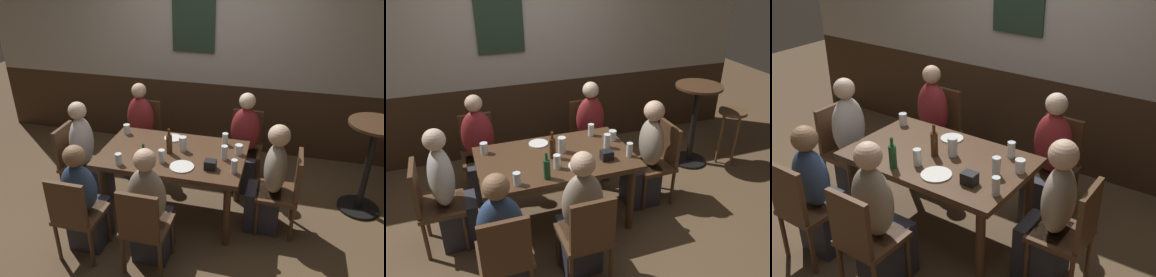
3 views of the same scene
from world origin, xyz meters
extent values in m
plane|color=brown|center=(0.00, 0.00, 0.00)|extent=(12.00, 12.00, 0.00)
cube|color=#3D2819|center=(0.00, 1.65, 0.47)|extent=(6.40, 0.10, 0.95)
cube|color=#B7B2A8|center=(0.00, 1.65, 1.77)|extent=(6.40, 0.10, 1.65)
cube|color=#233828|center=(-0.19, 1.58, 1.72)|extent=(0.56, 0.03, 0.68)
cube|color=#472D1C|center=(0.00, 0.00, 0.71)|extent=(1.47, 0.90, 0.05)
cylinder|color=#472D1C|center=(-0.63, -0.37, 0.34)|extent=(0.07, 0.07, 0.69)
cylinder|color=#472D1C|center=(0.63, -0.37, 0.34)|extent=(0.07, 0.07, 0.69)
cylinder|color=#472D1C|center=(-0.63, 0.37, 0.34)|extent=(0.07, 0.07, 0.69)
cylinder|color=#472D1C|center=(0.63, 0.37, 0.34)|extent=(0.07, 0.07, 0.69)
cube|color=#513521|center=(0.00, -0.79, 0.43)|extent=(0.40, 0.40, 0.04)
cube|color=#513521|center=(0.00, -0.97, 0.67)|extent=(0.36, 0.04, 0.43)
cylinder|color=#513521|center=(-0.17, -0.62, 0.21)|extent=(0.04, 0.04, 0.41)
cylinder|color=#513521|center=(0.17, -0.62, 0.21)|extent=(0.04, 0.04, 0.41)
cylinder|color=#513521|center=(-0.17, -0.96, 0.21)|extent=(0.04, 0.04, 0.41)
cylinder|color=#513521|center=(0.17, -0.96, 0.21)|extent=(0.04, 0.04, 0.41)
cube|color=#513521|center=(1.07, 0.00, 0.43)|extent=(0.40, 0.40, 0.04)
cube|color=#513521|center=(1.25, 0.00, 0.67)|extent=(0.04, 0.36, 0.43)
cylinder|color=#513521|center=(0.90, -0.17, 0.21)|extent=(0.04, 0.04, 0.41)
cylinder|color=#513521|center=(0.90, 0.17, 0.21)|extent=(0.04, 0.04, 0.41)
cylinder|color=#513521|center=(1.24, -0.17, 0.21)|extent=(0.04, 0.04, 0.41)
cylinder|color=#513521|center=(1.24, 0.17, 0.21)|extent=(0.04, 0.04, 0.41)
cube|color=#513521|center=(0.65, 0.79, 0.43)|extent=(0.40, 0.40, 0.04)
cube|color=#513521|center=(0.65, 0.97, 0.67)|extent=(0.36, 0.04, 0.43)
cylinder|color=#513521|center=(0.82, 0.62, 0.21)|extent=(0.04, 0.04, 0.41)
cylinder|color=#513521|center=(0.48, 0.62, 0.21)|extent=(0.04, 0.04, 0.41)
cylinder|color=#513521|center=(0.82, 0.96, 0.21)|extent=(0.04, 0.04, 0.41)
cylinder|color=#513521|center=(0.48, 0.96, 0.21)|extent=(0.04, 0.04, 0.41)
cube|color=#513521|center=(-0.65, 0.79, 0.43)|extent=(0.40, 0.40, 0.04)
cube|color=#513521|center=(-0.65, 0.97, 0.67)|extent=(0.36, 0.04, 0.43)
cylinder|color=#513521|center=(-0.48, 0.62, 0.21)|extent=(0.04, 0.04, 0.41)
cylinder|color=#513521|center=(-0.82, 0.62, 0.21)|extent=(0.04, 0.04, 0.41)
cylinder|color=#513521|center=(-0.48, 0.96, 0.21)|extent=(0.04, 0.04, 0.41)
cylinder|color=#513521|center=(-0.82, 0.96, 0.21)|extent=(0.04, 0.04, 0.41)
cube|color=#513521|center=(-0.65, -0.79, 0.43)|extent=(0.40, 0.40, 0.04)
cube|color=#513521|center=(-0.65, -0.97, 0.67)|extent=(0.36, 0.04, 0.43)
cylinder|color=#513521|center=(-0.82, -0.62, 0.21)|extent=(0.04, 0.04, 0.41)
cylinder|color=#513521|center=(-0.48, -0.62, 0.21)|extent=(0.04, 0.04, 0.41)
cylinder|color=#513521|center=(-0.82, -0.96, 0.21)|extent=(0.04, 0.04, 0.41)
cylinder|color=#513521|center=(-0.48, -0.96, 0.21)|extent=(0.04, 0.04, 0.41)
cube|color=#513521|center=(-1.07, 0.00, 0.43)|extent=(0.40, 0.40, 0.04)
cube|color=#513521|center=(-1.25, 0.00, 0.67)|extent=(0.04, 0.36, 0.43)
cylinder|color=#513521|center=(-0.90, 0.17, 0.21)|extent=(0.04, 0.04, 0.41)
cylinder|color=#513521|center=(-0.90, -0.17, 0.21)|extent=(0.04, 0.04, 0.41)
cylinder|color=#513521|center=(-1.24, 0.17, 0.21)|extent=(0.04, 0.04, 0.41)
cylinder|color=#513521|center=(-1.24, -0.17, 0.21)|extent=(0.04, 0.04, 0.41)
cube|color=#2D2D38|center=(0.00, -0.66, 0.23)|extent=(0.32, 0.34, 0.45)
ellipsoid|color=tan|center=(0.00, -0.75, 0.72)|extent=(0.34, 0.22, 0.54)
sphere|color=#DBB293|center=(0.00, -0.75, 1.07)|extent=(0.19, 0.19, 0.19)
cube|color=#2D2D38|center=(0.94, 0.00, 0.23)|extent=(0.34, 0.32, 0.45)
ellipsoid|color=tan|center=(1.03, 0.00, 0.71)|extent=(0.22, 0.34, 0.52)
sphere|color=#DBB293|center=(1.03, 0.00, 1.06)|extent=(0.21, 0.21, 0.21)
cube|color=#2D2D38|center=(0.65, 0.66, 0.23)|extent=(0.32, 0.34, 0.45)
ellipsoid|color=maroon|center=(0.65, 0.75, 0.72)|extent=(0.34, 0.22, 0.55)
sphere|color=beige|center=(0.65, 0.75, 1.08)|extent=(0.19, 0.19, 0.19)
cube|color=#2D2D38|center=(-0.65, 0.66, 0.23)|extent=(0.32, 0.34, 0.45)
ellipsoid|color=maroon|center=(-0.65, 0.75, 0.73)|extent=(0.34, 0.22, 0.56)
sphere|color=#DBB293|center=(-0.65, 0.75, 1.09)|extent=(0.18, 0.18, 0.18)
cube|color=#2D2D38|center=(-0.65, -0.66, 0.23)|extent=(0.32, 0.34, 0.45)
ellipsoid|color=#334C7A|center=(-0.65, -0.75, 0.69)|extent=(0.34, 0.22, 0.48)
sphere|color=#936B4C|center=(-0.65, -0.75, 1.02)|extent=(0.20, 0.20, 0.20)
cube|color=#2D2D38|center=(-0.94, 0.00, 0.23)|extent=(0.34, 0.32, 0.45)
ellipsoid|color=silver|center=(-1.03, 0.00, 0.73)|extent=(0.22, 0.34, 0.56)
sphere|color=beige|center=(-1.03, 0.00, 1.09)|extent=(0.19, 0.19, 0.19)
cylinder|color=silver|center=(0.65, 0.14, 0.79)|extent=(0.08, 0.08, 0.10)
cylinder|color=#B26623|center=(0.65, 0.14, 0.77)|extent=(0.07, 0.07, 0.06)
cylinder|color=silver|center=(-0.63, 0.29, 0.80)|extent=(0.07, 0.07, 0.11)
cylinder|color=gold|center=(-0.63, 0.29, 0.78)|extent=(0.06, 0.06, 0.08)
cylinder|color=silver|center=(-0.44, -0.35, 0.80)|extent=(0.07, 0.07, 0.12)
cylinder|color=gold|center=(-0.44, -0.35, 0.78)|extent=(0.06, 0.06, 0.08)
cylinder|color=silver|center=(-0.05, -0.21, 0.81)|extent=(0.07, 0.07, 0.13)
cylinder|color=#B26623|center=(-0.05, -0.21, 0.78)|extent=(0.06, 0.06, 0.08)
cylinder|color=silver|center=(0.48, 0.31, 0.80)|extent=(0.06, 0.06, 0.13)
cylinder|color=silver|center=(0.48, 0.31, 0.79)|extent=(0.06, 0.06, 0.11)
cylinder|color=silver|center=(0.53, 0.00, 0.81)|extent=(0.07, 0.07, 0.15)
cylinder|color=#331E14|center=(0.53, 0.00, 0.78)|extent=(0.06, 0.06, 0.07)
cylinder|color=silver|center=(0.66, -0.23, 0.81)|extent=(0.06, 0.06, 0.14)
cylinder|color=#B26623|center=(0.66, -0.23, 0.77)|extent=(0.05, 0.05, 0.05)
cylinder|color=silver|center=(0.09, 0.07, 0.82)|extent=(0.08, 0.08, 0.15)
cylinder|color=#B26623|center=(0.09, 0.07, 0.77)|extent=(0.07, 0.07, 0.06)
cylinder|color=#194723|center=(-0.17, -0.34, 0.83)|extent=(0.06, 0.06, 0.18)
cylinder|color=#194723|center=(-0.17, -0.34, 0.96)|extent=(0.03, 0.03, 0.07)
cylinder|color=#42230F|center=(-0.03, -0.02, 0.84)|extent=(0.06, 0.06, 0.20)
cylinder|color=#42230F|center=(-0.03, -0.02, 0.97)|extent=(0.03, 0.03, 0.07)
cylinder|color=white|center=(0.17, -0.25, 0.75)|extent=(0.23, 0.23, 0.01)
cylinder|color=white|center=(-0.09, 0.30, 0.75)|extent=(0.20, 0.20, 0.01)
cube|color=black|center=(0.44, -0.21, 0.79)|extent=(0.11, 0.09, 0.09)
cylinder|color=black|center=(1.97, 0.56, 0.01)|extent=(0.44, 0.44, 0.03)
cylinder|color=black|center=(1.97, 0.56, 0.53)|extent=(0.07, 0.07, 0.99)
cylinder|color=#472D1C|center=(1.97, 0.56, 1.04)|extent=(0.56, 0.56, 0.03)
camera|label=1|loc=(1.04, -3.20, 2.61)|focal=35.27mm
camera|label=2|loc=(-0.83, -2.97, 2.48)|focal=34.84mm
camera|label=3|loc=(2.01, -2.58, 2.51)|focal=43.47mm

